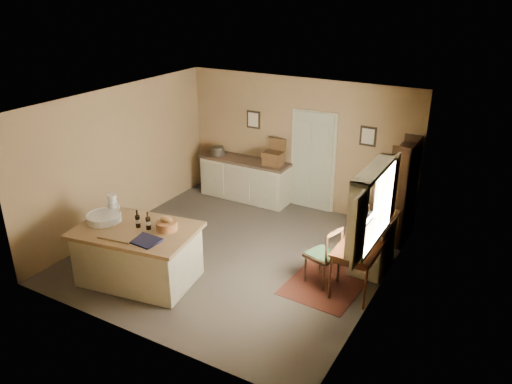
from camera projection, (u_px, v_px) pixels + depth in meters
ground at (235, 254)px, 8.76m from camera, size 5.00×5.00×0.00m
wall_back at (298, 143)px, 10.24m from camera, size 5.00×0.10×2.70m
wall_front at (128, 248)px, 6.23m from camera, size 5.00×0.10×2.70m
wall_left at (121, 158)px, 9.37m from camera, size 0.10×5.00×2.70m
wall_right at (383, 215)px, 7.10m from camera, size 0.10×5.00×2.70m
ceiling at (232, 102)px, 7.71m from camera, size 5.00×5.00×0.00m
door at (313, 160)px, 10.17m from camera, size 0.97×0.06×2.11m
framed_prints at (307, 127)px, 9.99m from camera, size 2.82×0.02×0.38m
window at (375, 206)px, 6.90m from camera, size 0.25×1.99×1.12m
work_island at (138, 253)px, 7.84m from camera, size 2.02×1.48×1.20m
sideboard at (245, 178)px, 10.83m from camera, size 2.02×0.57×1.18m
rug at (329, 280)px, 7.99m from camera, size 1.19×1.66×0.01m
writing_desk at (360, 250)px, 7.52m from camera, size 0.61×1.01×0.82m
desk_chair at (323, 255)px, 7.77m from camera, size 0.56×0.56×0.97m
right_cabinet at (373, 242)px, 8.21m from camera, size 0.55×0.98×0.99m
shelving_unit at (405, 192)px, 8.93m from camera, size 0.32×0.85×1.89m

